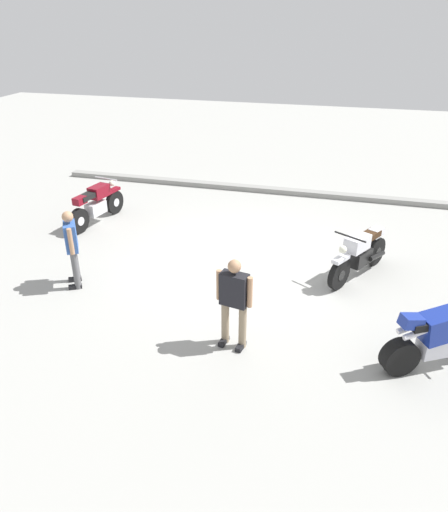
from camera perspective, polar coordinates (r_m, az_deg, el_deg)
ground_plane at (r=10.80m, az=2.72°, el=-0.55°), size 40.00×40.00×0.00m
curb_edge at (r=14.93m, az=6.48°, el=7.75°), size 14.00×0.30×0.15m
motorcycle_silver_cruiser at (r=10.34m, az=15.88°, el=0.27°), size 1.16×1.86×1.09m
motorcycle_maroon_cruiser at (r=12.97m, az=-14.98°, el=6.00°), size 0.80×2.07×1.09m
motorcycle_blue_sportbike at (r=8.18m, az=24.57°, el=-8.51°), size 1.80×1.12×1.14m
person_in_black_shirt at (r=7.72m, az=1.21°, el=-5.10°), size 0.63×0.38×1.61m
person_in_blue_shirt at (r=9.91m, az=-17.68°, el=1.31°), size 0.48×0.59×1.61m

